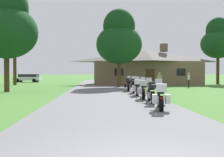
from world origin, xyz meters
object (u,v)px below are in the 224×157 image
at_px(motorcycle_red_fourth_in_row, 137,88).
at_px(motorcycle_yellow_fifth_in_row, 134,86).
at_px(motorcycle_red_third_in_row, 143,90).
at_px(bystander_white_shirt_beside_signpost, 189,79).
at_px(motorcycle_blue_nearest_to_camera, 160,97).
at_px(bystander_tan_shirt_near_lodge, 159,79).
at_px(tree_by_lodge_front, 119,39).
at_px(motorcycle_green_second_in_row, 151,92).
at_px(tree_left_far, 15,29).
at_px(tree_right_of_lodge, 218,40).
at_px(parked_white_suv_far_left, 28,78).
at_px(motorcycle_black_farthest_in_row, 129,85).
at_px(tree_left_near, 6,25).

bearing_deg(motorcycle_red_fourth_in_row, motorcycle_yellow_fifth_in_row, 94.85).
bearing_deg(motorcycle_red_third_in_row, bystander_white_shirt_beside_signpost, 69.02).
relative_size(motorcycle_blue_nearest_to_camera, bystander_tan_shirt_near_lodge, 1.25).
xyz_separation_m(bystander_tan_shirt_near_lodge, tree_by_lodge_front, (-4.16, 1.74, 4.44)).
xyz_separation_m(motorcycle_red_third_in_row, motorcycle_yellow_fifth_in_row, (0.10, 4.97, 0.01)).
bearing_deg(motorcycle_green_second_in_row, tree_left_far, 124.52).
bearing_deg(tree_right_of_lodge, motorcycle_green_second_in_row, -121.02).
xyz_separation_m(motorcycle_green_second_in_row, bystander_white_shirt_beside_signpost, (7.38, 15.66, 0.31)).
xyz_separation_m(tree_left_far, tree_right_of_lodge, (28.48, 1.61, -1.10)).
xyz_separation_m(bystander_white_shirt_beside_signpost, tree_left_far, (-21.15, 7.18, 6.58)).
height_order(motorcycle_red_third_in_row, tree_right_of_lodge, tree_right_of_lodge).
xyz_separation_m(motorcycle_red_third_in_row, parked_white_suv_far_left, (-14.84, 31.85, 0.17)).
xyz_separation_m(motorcycle_green_second_in_row, motorcycle_black_farthest_in_row, (-0.10, 9.31, -0.01)).
bearing_deg(tree_left_near, bystander_tan_shirt_near_lodge, 19.14).
bearing_deg(tree_left_far, tree_by_lodge_front, -26.63).
relative_size(motorcycle_green_second_in_row, motorcycle_red_fourth_in_row, 1.00).
bearing_deg(tree_left_near, motorcycle_red_fourth_in_row, -24.95).
height_order(motorcycle_black_farthest_in_row, bystander_tan_shirt_near_lodge, bystander_tan_shirt_near_lodge).
bearing_deg(bystander_white_shirt_beside_signpost, tree_by_lodge_front, -73.22).
bearing_deg(tree_left_near, parked_white_suv_far_left, 100.17).
xyz_separation_m(motorcycle_red_third_in_row, tree_right_of_lodge, (14.74, 22.27, 5.80)).
xyz_separation_m(tree_left_near, tree_right_of_lodge, (25.17, 15.02, 0.73)).
bearing_deg(tree_by_lodge_front, motorcycle_red_fourth_in_row, -88.42).
height_order(bystander_white_shirt_beside_signpost, tree_left_near, tree_left_near).
xyz_separation_m(motorcycle_red_fourth_in_row, bystander_white_shirt_beside_signpost, (7.43, 11.07, 0.32)).
bearing_deg(tree_right_of_lodge, tree_by_lodge_front, -151.07).
bearing_deg(tree_by_lodge_front, bystander_white_shirt_beside_signpost, -3.41).
distance_m(tree_left_near, parked_white_suv_far_left, 25.46).
height_order(motorcycle_yellow_fifth_in_row, tree_right_of_lodge, tree_right_of_lodge).
height_order(motorcycle_yellow_fifth_in_row, bystander_white_shirt_beside_signpost, bystander_white_shirt_beside_signpost).
distance_m(motorcycle_green_second_in_row, tree_left_far, 27.55).
xyz_separation_m(bystander_white_shirt_beside_signpost, parked_white_suv_far_left, (-22.25, 18.37, -0.15)).
relative_size(motorcycle_blue_nearest_to_camera, motorcycle_yellow_fifth_in_row, 1.00).
bearing_deg(tree_right_of_lodge, bystander_tan_shirt_near_lodge, -137.31).
bearing_deg(bystander_tan_shirt_near_lodge, motorcycle_green_second_in_row, 125.85).
relative_size(motorcycle_red_third_in_row, tree_right_of_lodge, 0.22).
xyz_separation_m(tree_by_lodge_front, tree_left_near, (-10.10, -6.69, 0.30)).
xyz_separation_m(tree_left_near, parked_white_suv_far_left, (-4.41, 24.60, -4.90)).
xyz_separation_m(motorcycle_yellow_fifth_in_row, bystander_white_shirt_beside_signpost, (7.31, 8.50, 0.31)).
bearing_deg(motorcycle_red_third_in_row, tree_right_of_lodge, 64.33).
bearing_deg(bystander_white_shirt_beside_signpost, tree_left_near, -50.58).
height_order(bystander_white_shirt_beside_signpost, tree_by_lodge_front, tree_by_lodge_front).
bearing_deg(motorcycle_blue_nearest_to_camera, bystander_white_shirt_beside_signpost, 76.66).
distance_m(motorcycle_red_third_in_row, motorcycle_yellow_fifth_in_row, 4.98).
xyz_separation_m(motorcycle_red_fourth_in_row, tree_right_of_lodge, (14.76, 19.86, 5.80)).
xyz_separation_m(motorcycle_black_farthest_in_row, tree_right_of_lodge, (14.80, 15.15, 5.80)).
height_order(motorcycle_red_fourth_in_row, bystander_tan_shirt_near_lodge, bystander_tan_shirt_near_lodge).
height_order(motorcycle_blue_nearest_to_camera, motorcycle_red_third_in_row, same).
bearing_deg(motorcycle_blue_nearest_to_camera, tree_right_of_lodge, 70.27).
bearing_deg(motorcycle_blue_nearest_to_camera, parked_white_suv_far_left, 120.81).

